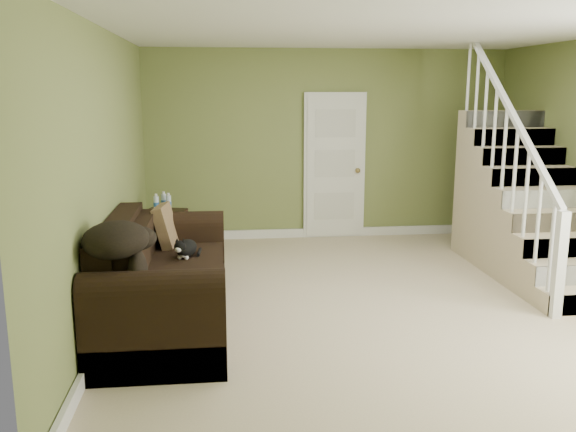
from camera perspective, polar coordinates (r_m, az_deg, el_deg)
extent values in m
cube|color=tan|center=(6.16, 7.95, -7.87)|extent=(5.00, 5.50, 0.01)
cube|color=white|center=(5.83, 8.71, 16.99)|extent=(5.00, 5.50, 0.01)
cube|color=olive|center=(8.52, 3.68, 6.65)|extent=(5.00, 0.04, 2.60)
cube|color=olive|center=(3.30, 20.28, -2.21)|extent=(5.00, 0.04, 2.60)
cube|color=olive|center=(5.76, -16.60, 3.73)|extent=(0.04, 5.50, 2.60)
cube|color=white|center=(8.69, 3.61, -1.53)|extent=(5.00, 0.04, 0.12)
cube|color=white|center=(6.04, -15.62, -7.98)|extent=(0.04, 5.50, 0.12)
cube|color=white|center=(8.54, 4.36, 4.69)|extent=(0.86, 0.05, 2.02)
cube|color=white|center=(8.52, 4.38, 4.61)|extent=(0.78, 0.04, 1.96)
sphere|color=olive|center=(8.55, 6.55, 4.25)|extent=(0.07, 0.07, 0.07)
cylinder|color=white|center=(6.13, 23.43, -2.49)|extent=(0.04, 0.04, 0.90)
cube|color=tan|center=(6.69, 25.35, -5.50)|extent=(1.00, 0.27, 0.40)
cylinder|color=white|center=(6.32, 22.38, -0.14)|extent=(0.04, 0.04, 0.90)
cube|color=tan|center=(6.89, 24.26, -4.07)|extent=(1.00, 0.27, 0.60)
cylinder|color=white|center=(6.52, 21.40, 2.07)|extent=(0.04, 0.04, 0.90)
cube|color=tan|center=(7.09, 23.24, -2.72)|extent=(1.00, 0.27, 0.80)
cylinder|color=white|center=(6.73, 20.47, 4.14)|extent=(0.04, 0.04, 0.90)
cube|color=tan|center=(7.30, 22.27, -1.44)|extent=(1.00, 0.27, 1.00)
cylinder|color=white|center=(6.95, 19.60, 6.08)|extent=(0.04, 0.04, 0.90)
cube|color=tan|center=(7.51, 21.36, -0.24)|extent=(1.00, 0.27, 1.20)
cylinder|color=white|center=(7.18, 18.78, 7.90)|extent=(0.04, 0.04, 0.90)
cube|color=tan|center=(7.72, 20.51, 0.90)|extent=(1.00, 0.27, 1.40)
cylinder|color=white|center=(7.41, 18.00, 9.61)|extent=(0.04, 0.04, 0.90)
cube|color=tan|center=(7.95, 19.69, 1.98)|extent=(1.00, 0.27, 1.60)
cylinder|color=white|center=(7.66, 17.26, 11.20)|extent=(0.04, 0.04, 0.90)
cube|color=tan|center=(8.17, 18.93, 2.99)|extent=(1.00, 0.27, 1.80)
cylinder|color=white|center=(7.91, 16.56, 12.70)|extent=(0.04, 0.04, 0.90)
cube|color=white|center=(6.04, 24.03, -4.22)|extent=(0.09, 0.09, 1.00)
cube|color=white|center=(6.92, 19.86, 9.79)|extent=(0.06, 2.46, 1.84)
cube|color=black|center=(5.61, -11.16, -8.50)|extent=(1.03, 2.38, 0.27)
cube|color=black|center=(5.52, -10.14, -6.00)|extent=(0.78, 1.80, 0.24)
cube|color=black|center=(4.56, -12.36, -10.70)|extent=(1.03, 0.27, 0.67)
cube|color=black|center=(6.55, -10.48, -3.66)|extent=(1.03, 0.27, 0.67)
cylinder|color=black|center=(4.44, -12.55, -6.70)|extent=(1.03, 0.27, 0.27)
cylinder|color=black|center=(6.47, -10.59, -0.80)|extent=(1.03, 0.27, 0.27)
cube|color=black|center=(5.52, -15.57, -3.97)|extent=(0.22, 1.84, 0.68)
cube|color=black|center=(5.47, -13.88, -3.08)|extent=(0.15, 1.77, 0.38)
cube|color=black|center=(7.73, -11.49, -1.68)|extent=(0.58, 0.58, 0.58)
cylinder|color=white|center=(7.60, -12.22, 1.08)|extent=(0.06, 0.06, 0.20)
cylinder|color=#2D66B2|center=(7.60, -12.22, 1.08)|extent=(0.07, 0.07, 0.05)
cylinder|color=white|center=(7.58, -12.26, 1.93)|extent=(0.03, 0.03, 0.03)
cylinder|color=white|center=(7.63, -11.11, 1.16)|extent=(0.06, 0.06, 0.20)
cylinder|color=#2D66B2|center=(7.63, -11.11, 1.16)|extent=(0.07, 0.07, 0.05)
cylinder|color=white|center=(7.61, -11.14, 2.01)|extent=(0.03, 0.03, 0.03)
cylinder|color=white|center=(7.75, -11.54, 1.30)|extent=(0.06, 0.06, 0.20)
cylinder|color=#2D66B2|center=(7.75, -11.54, 1.30)|extent=(0.07, 0.07, 0.05)
cylinder|color=white|center=(7.73, -11.58, 2.14)|extent=(0.03, 0.03, 0.03)
ellipsoid|color=black|center=(5.82, -9.47, -3.00)|extent=(0.26, 0.34, 0.16)
ellipsoid|color=white|center=(5.76, -9.49, -3.45)|extent=(0.13, 0.15, 0.08)
sphere|color=black|center=(5.65, -9.57, -2.84)|extent=(0.14, 0.14, 0.11)
ellipsoid|color=white|center=(5.62, -9.59, -3.14)|extent=(0.07, 0.06, 0.05)
cone|color=black|center=(5.65, -9.89, -2.26)|extent=(0.05, 0.05, 0.05)
cone|color=black|center=(5.65, -9.27, -2.25)|extent=(0.05, 0.05, 0.05)
cylinder|color=black|center=(5.94, -8.61, -3.28)|extent=(0.04, 0.23, 0.03)
ellipsoid|color=yellow|center=(5.07, -8.97, -5.77)|extent=(0.19, 0.20, 0.06)
cube|color=#46321C|center=(6.23, -11.35, -0.91)|extent=(0.25, 0.44, 0.43)
ellipsoid|color=black|center=(4.66, -15.82, -2.13)|extent=(0.66, 0.75, 0.26)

